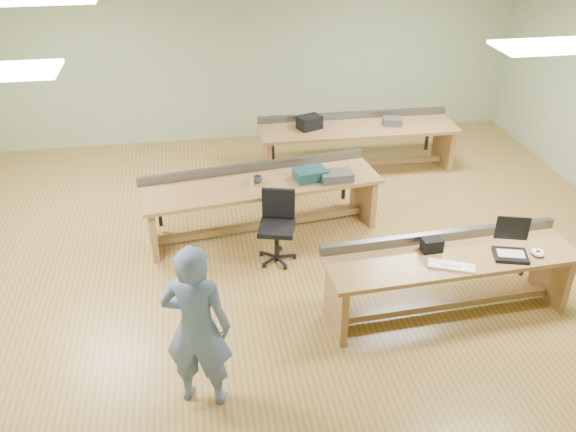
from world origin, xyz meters
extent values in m
plane|color=olive|center=(0.00, 0.00, 0.00)|extent=(10.00, 10.00, 0.00)
plane|color=silver|center=(0.00, 0.00, 3.00)|extent=(10.00, 10.00, 0.00)
cube|color=#8E9F79|center=(0.00, 4.00, 1.50)|extent=(10.00, 0.04, 3.00)
cube|color=#8E9F79|center=(0.00, -4.00, 1.50)|extent=(10.00, 0.04, 3.00)
cube|color=white|center=(-2.50, 1.50, 2.97)|extent=(1.20, 0.50, 0.03)
cube|color=white|center=(2.50, -1.50, 2.97)|extent=(1.20, 0.50, 0.03)
cube|color=olive|center=(1.77, -1.51, 0.72)|extent=(2.81, 0.88, 0.05)
cube|color=olive|center=(0.48, -1.58, 0.35)|extent=(0.11, 0.64, 0.70)
cube|color=olive|center=(3.06, -1.45, 0.35)|extent=(0.11, 0.64, 0.70)
cube|color=olive|center=(1.77, -1.51, 0.10)|extent=(2.48, 0.23, 0.08)
cube|color=#4E5156|center=(1.75, -1.18, 0.81)|extent=(2.77, 0.23, 0.11)
cube|color=olive|center=(-0.03, 0.57, 0.72)|extent=(3.26, 1.26, 0.05)
cube|color=olive|center=(-1.51, 0.37, 0.35)|extent=(0.18, 0.75, 0.70)
cube|color=olive|center=(1.44, 0.77, 0.35)|extent=(0.18, 0.75, 0.70)
cube|color=olive|center=(-0.03, 0.57, 0.10)|extent=(2.87, 0.48, 0.08)
cube|color=#4E5156|center=(-0.09, 0.95, 0.81)|extent=(3.16, 0.50, 0.11)
cube|color=olive|center=(1.76, 2.28, 0.72)|extent=(3.20, 0.89, 0.05)
cube|color=olive|center=(0.26, 2.30, 0.35)|extent=(0.09, 0.75, 0.70)
cube|color=olive|center=(3.25, 2.26, 0.35)|extent=(0.09, 0.75, 0.70)
cube|color=olive|center=(1.76, 2.28, 0.10)|extent=(2.88, 0.14, 0.08)
cube|color=#4E5156|center=(1.76, 2.66, 0.81)|extent=(3.18, 0.12, 0.11)
imported|color=slate|center=(-0.98, -2.35, 0.85)|extent=(0.71, 0.56, 1.71)
cube|color=black|center=(2.38, -1.63, 0.77)|extent=(0.42, 0.38, 0.04)
cube|color=black|center=(2.42, -1.49, 1.03)|extent=(0.34, 0.12, 0.28)
cube|color=white|center=(1.68, -1.70, 0.76)|extent=(0.51, 0.34, 0.03)
ellipsoid|color=white|center=(2.68, -1.64, 0.78)|extent=(0.15, 0.17, 0.07)
cube|color=black|center=(1.58, -1.37, 0.83)|extent=(0.23, 0.15, 0.15)
cylinder|color=black|center=(0.05, -0.18, 0.23)|extent=(0.06, 0.06, 0.46)
cube|color=black|center=(0.05, -0.18, 0.48)|extent=(0.54, 0.54, 0.06)
cube|color=black|center=(0.11, 0.02, 0.73)|extent=(0.41, 0.16, 0.39)
cylinder|color=black|center=(0.05, -0.18, 0.03)|extent=(0.61, 0.61, 0.06)
cube|color=#12363C|center=(0.62, 0.57, 0.82)|extent=(0.46, 0.37, 0.14)
cube|color=#38383B|center=(0.96, 0.48, 0.81)|extent=(0.44, 0.29, 0.12)
imported|color=#38383B|center=(-0.09, 0.58, 0.80)|extent=(0.15, 0.15, 0.09)
cylinder|color=silver|center=(-0.17, 0.51, 0.80)|extent=(0.07, 0.07, 0.11)
cube|color=black|center=(0.97, 2.34, 0.85)|extent=(0.43, 0.38, 0.21)
cube|color=#38383B|center=(2.32, 2.27, 0.81)|extent=(0.34, 0.28, 0.12)
camera|label=1|loc=(-0.88, -6.60, 4.40)|focal=38.00mm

